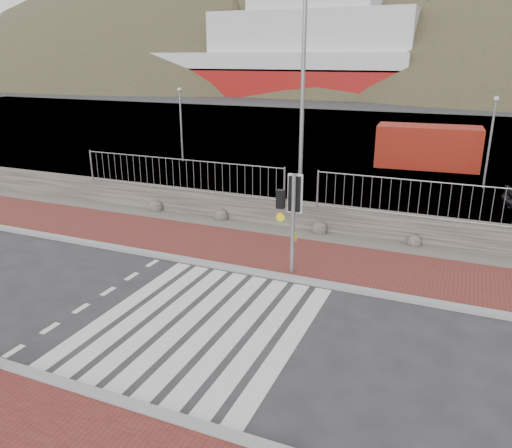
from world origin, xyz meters
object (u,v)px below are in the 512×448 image
at_px(streetlight, 306,90).
at_px(shipping_container, 428,147).
at_px(ferry, 272,59).
at_px(traffic_signal_far, 292,203).

xyz_separation_m(streetlight, shipping_container, (3.31, 11.61, -3.56)).
height_order(ferry, streetlight, ferry).
height_order(traffic_signal_far, shipping_container, traffic_signal_far).
bearing_deg(ferry, traffic_signal_far, -68.34).
bearing_deg(traffic_signal_far, streetlight, -78.90).
bearing_deg(streetlight, ferry, 126.26).
distance_m(ferry, streetlight, 64.64).
bearing_deg(ferry, streetlight, -67.77).
xyz_separation_m(ferry, streetlight, (24.45, -59.83, -0.69)).
relative_size(traffic_signal_far, shipping_container, 0.53).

